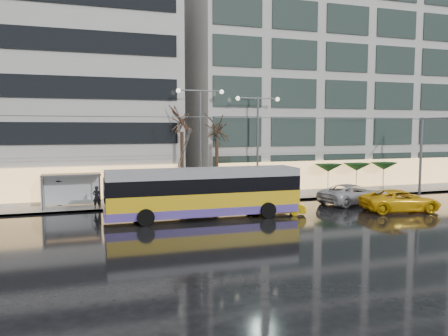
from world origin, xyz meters
name	(u,v)px	position (x,y,z in m)	size (l,w,h in m)	color
ground	(215,234)	(0.00, 0.00, 0.00)	(140.00, 140.00, 0.00)	black
sidewalk	(192,195)	(2.00, 14.00, 0.07)	(80.00, 10.00, 0.15)	gray
kerb	(207,204)	(2.00, 9.05, 0.07)	(80.00, 0.10, 0.15)	slate
building_right	(331,68)	(19.00, 19.00, 12.65)	(32.00, 14.00, 25.00)	#AAA7A2
trolleybus	(204,194)	(0.56, 4.47, 1.63)	(13.04, 5.15, 6.03)	gold
catenary	(197,152)	(1.00, 7.94, 4.25)	(42.24, 5.12, 7.00)	#595B60
bus_shelter	(66,183)	(-8.38, 10.69, 1.96)	(4.20, 1.60, 2.51)	#595B60
street_lamp_near	(201,129)	(2.00, 10.80, 5.99)	(3.96, 0.36, 9.03)	#595B60
street_lamp_far	(258,132)	(7.00, 10.80, 5.71)	(3.96, 0.36, 8.53)	#595B60
tree_a	(182,115)	(0.50, 11.00, 7.09)	(3.20, 3.20, 8.40)	black
tree_b	(217,124)	(3.50, 11.20, 6.40)	(3.20, 3.20, 7.70)	black
parasol_a	(328,168)	(14.00, 11.00, 2.45)	(2.50, 2.50, 2.65)	#595B60
parasol_b	(357,167)	(17.00, 11.00, 2.45)	(2.50, 2.50, 2.65)	#595B60
parasol_c	(384,166)	(20.00, 11.00, 2.45)	(2.50, 2.50, 2.65)	#595B60
taxi_b	(278,205)	(5.86, 4.14, 0.64)	(1.35, 3.88, 1.28)	#D19F0B
taxi_c	(400,201)	(14.78, 2.37, 0.79)	(2.62, 5.67, 1.58)	#EFB20C
sedan_silver	(352,194)	(13.25, 6.18, 0.80)	(2.64, 5.73, 1.59)	#B5B6BA
pedestrian_a	(97,189)	(-6.25, 9.40, 1.59)	(1.20, 1.21, 2.19)	black
pedestrian_b	(88,192)	(-6.84, 11.99, 1.04)	(1.09, 1.03, 1.78)	black
pedestrian_c	(59,191)	(-8.95, 11.50, 1.27)	(1.11, 1.09, 2.11)	black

